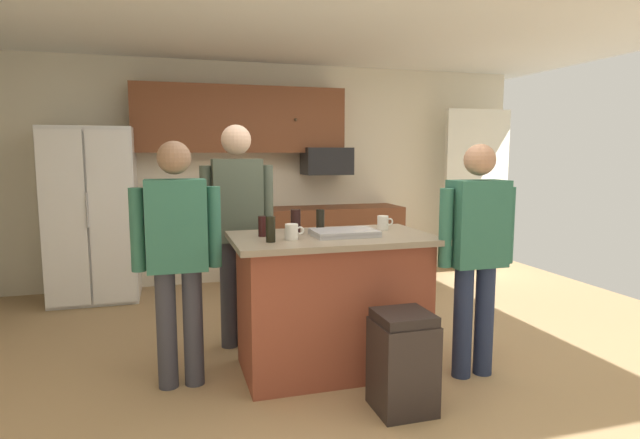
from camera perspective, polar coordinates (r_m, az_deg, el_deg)
name	(u,v)px	position (r m, az deg, el deg)	size (l,w,h in m)	color
floor	(348,364)	(3.99, 3.15, -15.54)	(7.04, 7.04, 0.00)	tan
back_wall	(272,173)	(6.38, -5.25, 5.08)	(6.40, 0.10, 2.60)	beige
french_door_window_panel	(476,188)	(7.02, 16.80, 3.36)	(0.90, 0.06, 2.00)	white
cabinet_run_upper	(241,120)	(6.13, -8.69, 10.78)	(2.40, 0.38, 0.75)	brown
cabinet_run_lower	(327,244)	(6.31, 0.77, -2.68)	(1.80, 0.63, 0.90)	brown
refrigerator	(93,215)	(5.92, -23.71, 0.49)	(0.87, 0.76, 1.81)	white
microwave_over_range	(327,161)	(6.24, 0.73, 6.43)	(0.56, 0.40, 0.32)	black
kitchen_island	(332,302)	(3.74, 1.32, -9.05)	(1.40, 0.84, 0.98)	brown
person_guest_left	(177,248)	(3.49, -15.43, -3.08)	(0.57, 0.22, 1.63)	#383842
person_elder_center	(476,245)	(3.69, 16.83, -2.75)	(0.57, 0.22, 1.61)	#232D4C
person_guest_by_door	(238,220)	(4.13, -9.04, -0.02)	(0.57, 0.23, 1.76)	#383842
glass_dark_ale	(271,229)	(3.36, -5.46, -1.08)	(0.06, 0.06, 0.17)	black
glass_stout_tall	(296,221)	(3.76, -2.70, -0.15)	(0.07, 0.07, 0.17)	black
mug_ceramic_white	(292,232)	(3.46, -3.11, -1.34)	(0.13, 0.09, 0.10)	white
mug_blue_stoneware	(383,223)	(3.92, 6.96, -0.35)	(0.13, 0.08, 0.10)	white
glass_short_whisky	(263,226)	(3.60, -6.32, -0.74)	(0.06, 0.06, 0.14)	black
tumbler_amber	(320,221)	(3.80, 0.03, -0.11)	(0.06, 0.06, 0.16)	black
serving_tray	(344,233)	(3.61, 2.67, -1.47)	(0.44, 0.30, 0.04)	#B7B7BC
trash_bin	(403,362)	(3.27, 9.08, -15.21)	(0.34, 0.34, 0.61)	black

